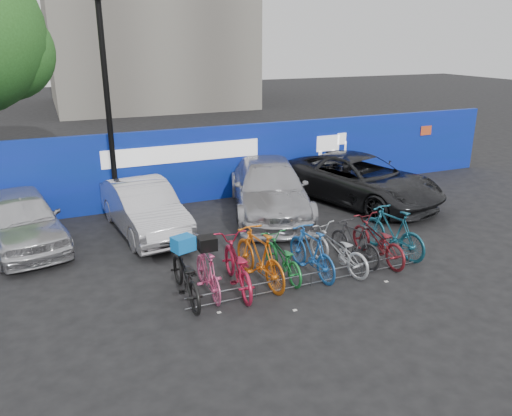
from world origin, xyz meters
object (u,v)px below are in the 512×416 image
bike_3 (260,257)px  bike_9 (393,231)px  bike_5 (312,252)px  car_2 (269,188)px  car_0 (22,219)px  bike_2 (237,265)px  car_1 (144,208)px  bike_8 (377,240)px  bike_1 (208,272)px  bike_7 (355,242)px  bike_6 (338,250)px  bike_4 (282,258)px  lamppost (108,106)px  bike_0 (185,275)px  car_3 (359,179)px  bike_rack (311,278)px

bike_3 → bike_9: bearing=175.0°
bike_5 → car_2: bearing=-105.9°
car_0 → bike_2: bearing=-56.7°
car_1 → bike_8: (4.73, -4.02, -0.17)m
bike_1 → bike_7: (3.66, 0.13, 0.01)m
bike_3 → bike_6: bike_3 is taller
bike_3 → bike_6: size_ratio=1.08×
car_0 → bike_6: car_0 is taller
bike_4 → lamppost: bearing=-63.3°
bike_6 → bike_7: size_ratio=1.12×
bike_5 → bike_9: 2.38m
bike_6 → bike_2: bearing=-13.1°
bike_1 → bike_7: bearing=-177.2°
bike_2 → bike_0: bearing=3.7°
lamppost → bike_4: bearing=-62.5°
bike_2 → bike_9: bike_9 is taller
bike_8 → car_2: bearing=-79.1°
bike_0 → bike_2: (1.11, -0.04, 0.02)m
car_2 → bike_8: 4.26m
bike_3 → bike_4: (0.57, 0.07, -0.15)m
car_3 → bike_8: (-2.14, -3.96, -0.25)m
bike_7 → car_2: bearing=-93.4°
bike_1 → bike_7: 3.66m
bike_4 → bike_2: bearing=6.6°
bike_4 → bike_7: (1.91, 0.02, 0.05)m
car_0 → car_3: size_ratio=0.77×
car_0 → bike_4: size_ratio=2.41×
car_2 → bike_6: car_2 is taller
bike_rack → bike_7: bearing=23.2°
car_0 → bike_3: bearing=-52.5°
bike_rack → bike_6: bike_6 is taller
bike_5 → bike_8: bike_5 is taller
bike_9 → bike_rack: bearing=3.8°
car_1 → bike_9: (5.30, -3.86, -0.09)m
bike_2 → bike_8: bike_2 is taller
bike_0 → bike_6: (3.56, -0.06, -0.04)m
bike_1 → bike_6: bike_1 is taller
car_1 → car_3: bearing=-6.9°
car_1 → bike_8: car_1 is taller
lamppost → bike_6: size_ratio=3.24×
bike_rack → bike_1: bike_1 is taller
car_2 → bike_4: 4.32m
lamppost → bike_7: lamppost is taller
car_3 → bike_9: 4.11m
lamppost → bike_3: bearing=-67.7°
car_2 → car_3: size_ratio=0.98×
car_1 → bike_0: bearing=-95.9°
bike_1 → bike_6: size_ratio=0.88×
car_2 → bike_4: (-1.51, -4.04, -0.32)m
lamppost → bike_rack: lamppost is taller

